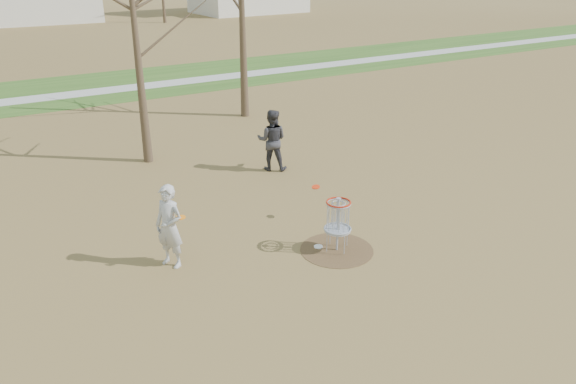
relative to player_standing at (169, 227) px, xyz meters
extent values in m
plane|color=brown|center=(3.70, -1.38, -0.99)|extent=(160.00, 160.00, 0.00)
cube|color=#2D5119|center=(3.70, 19.62, -0.99)|extent=(160.00, 8.00, 0.01)
cube|color=#9E9E99|center=(3.70, 18.62, -0.98)|extent=(160.00, 1.50, 0.01)
cylinder|color=#47331E|center=(3.70, -1.38, -0.99)|extent=(1.80, 1.80, 0.01)
imported|color=#AFAFAF|center=(0.00, 0.00, 0.00)|extent=(0.78, 0.87, 1.99)
imported|color=#333237|center=(5.02, 4.24, 0.03)|extent=(1.26, 1.21, 2.04)
cylinder|color=white|center=(3.38, -1.04, -0.97)|extent=(0.22, 0.22, 0.02)
cylinder|color=red|center=(4.19, 0.33, -0.04)|extent=(0.22, 0.22, 0.07)
cylinder|color=orange|center=(0.22, -0.20, 0.26)|extent=(0.22, 0.22, 0.02)
cylinder|color=#9EA3AD|center=(3.70, -1.38, -0.32)|extent=(0.05, 0.05, 1.35)
cylinder|color=#9EA3AD|center=(3.70, -1.38, -0.44)|extent=(0.64, 0.64, 0.04)
torus|color=#9EA3AD|center=(3.70, -1.38, 0.26)|extent=(0.60, 0.60, 0.04)
torus|color=#AC210B|center=(3.70, -1.38, 0.29)|extent=(0.60, 0.60, 0.04)
cone|color=#382B1E|center=(1.70, 7.12, 2.76)|extent=(0.32, 0.32, 7.50)
cone|color=#382B1E|center=(7.20, 10.62, 3.26)|extent=(0.36, 0.36, 8.50)
cube|color=silver|center=(5.70, 52.62, 0.61)|extent=(10.24, 7.34, 3.20)
camera|label=1|loc=(-3.46, -11.14, 5.76)|focal=35.00mm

